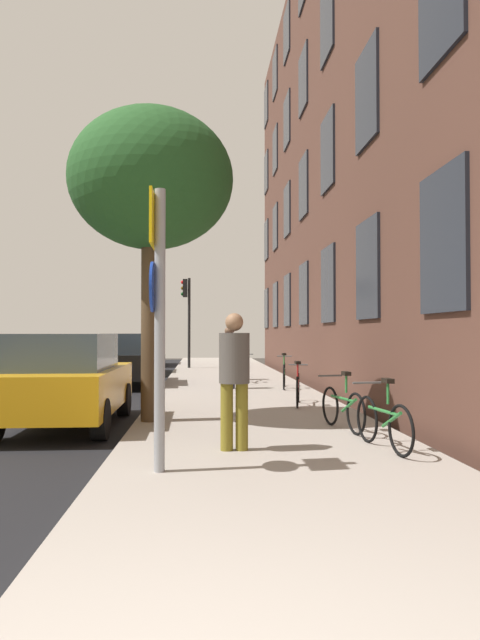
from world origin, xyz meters
The scene contains 19 objects.
ground_plane centered at (-2.40, 15.00, 0.00)m, with size 41.80×41.80×0.00m, color #332D28.
road_asphalt centered at (-4.50, 15.00, 0.01)m, with size 7.00×38.00×0.01m, color black.
sidewalk centered at (1.10, 15.00, 0.06)m, with size 4.20×38.00×0.12m, color #9E9389.
building_facade centered at (3.69, 14.50, 7.45)m, with size 0.56×27.00×14.86m.
sign_post centered at (-0.34, 4.37, 1.95)m, with size 0.16×0.60×3.12m.
traffic_light centered at (-0.50, 23.54, 2.83)m, with size 0.43×0.24×3.97m.
tree_near centered at (-0.74, 8.07, 4.29)m, with size 2.87×2.87×5.43m.
bicycle_0 centered at (2.52, 5.39, 0.49)m, with size 0.42×1.62×0.94m.
bicycle_1 centered at (2.36, 6.93, 0.48)m, with size 0.46×1.59×0.93m.
bicycle_2 centered at (2.19, 10.10, 0.48)m, with size 0.49×1.69×0.93m.
bicycle_3 centered at (2.44, 13.89, 0.50)m, with size 0.45×1.71×0.97m.
bicycle_4 centered at (1.49, 15.90, 0.50)m, with size 0.50×1.66×0.96m.
pedestrian_0 centered at (0.57, 5.47, 1.14)m, with size 0.41×0.41×1.78m.
pedestrian_1 centered at (0.89, 13.80, 1.09)m, with size 0.42×0.42×1.70m.
pedestrian_2 centered at (1.11, 16.82, 1.12)m, with size 0.55×0.55×1.75m.
car_0 centered at (-2.18, 8.13, 0.84)m, with size 1.82×4.12×1.62m.
car_1 centered at (-2.07, 15.79, 0.84)m, with size 1.86×4.00×1.62m.
car_2 centered at (-2.69, 21.39, 0.84)m, with size 1.88×4.46×1.62m.
car_3 centered at (-2.78, 27.43, 0.84)m, with size 1.98×4.28×1.62m.
Camera 1 is at (0.15, -2.03, 1.64)m, focal length 32.39 mm.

